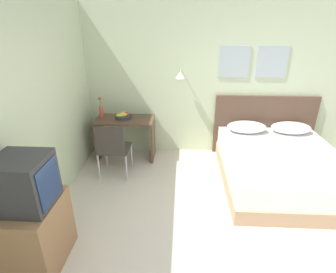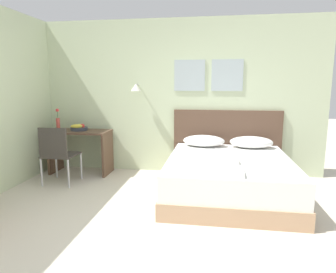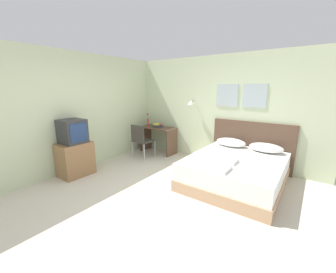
% 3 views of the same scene
% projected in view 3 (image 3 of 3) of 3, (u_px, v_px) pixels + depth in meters
% --- Properties ---
extents(ground_plane, '(24.00, 24.00, 0.00)m').
position_uv_depth(ground_plane, '(147.00, 200.00, 3.53)').
color(ground_plane, beige).
extents(wall_back, '(5.25, 0.31, 2.65)m').
position_uv_depth(wall_back, '(214.00, 109.00, 5.26)').
color(wall_back, beige).
rests_on(wall_back, ground_plane).
extents(wall_left, '(0.06, 5.57, 2.65)m').
position_uv_depth(wall_left, '(58.00, 114.00, 4.34)').
color(wall_left, beige).
rests_on(wall_left, ground_plane).
extents(bed, '(1.70, 2.01, 0.54)m').
position_uv_depth(bed, '(235.00, 171.00, 4.07)').
color(bed, tan).
rests_on(bed, ground_plane).
extents(headboard, '(1.82, 0.06, 1.12)m').
position_uv_depth(headboard, '(251.00, 145.00, 4.82)').
color(headboard, brown).
rests_on(headboard, ground_plane).
extents(pillow_left, '(0.68, 0.40, 0.19)m').
position_uv_depth(pillow_left, '(231.00, 142.00, 4.80)').
color(pillow_left, white).
rests_on(pillow_left, bed).
extents(pillow_right, '(0.68, 0.40, 0.19)m').
position_uv_depth(pillow_right, '(266.00, 148.00, 4.37)').
color(pillow_right, white).
rests_on(pillow_right, bed).
extents(folded_towel_near_foot, '(0.28, 0.31, 0.06)m').
position_uv_depth(folded_towel_near_foot, '(229.00, 161.00, 3.79)').
color(folded_towel_near_foot, white).
rests_on(folded_towel_near_foot, bed).
extents(folded_towel_mid_bed, '(0.27, 0.35, 0.06)m').
position_uv_depth(folded_towel_mid_bed, '(221.00, 168.00, 3.42)').
color(folded_towel_mid_bed, white).
rests_on(folded_towel_mid_bed, bed).
extents(desk, '(1.02, 0.53, 0.76)m').
position_uv_depth(desk, '(158.00, 135.00, 6.03)').
color(desk, brown).
rests_on(desk, ground_plane).
extents(desk_chair, '(0.48, 0.48, 0.92)m').
position_uv_depth(desk_chair, '(141.00, 139.00, 5.52)').
color(desk_chair, '#3D3833').
rests_on(desk_chair, ground_plane).
extents(fruit_bowl, '(0.29, 0.29, 0.12)m').
position_uv_depth(fruit_bowl, '(158.00, 126.00, 5.98)').
color(fruit_bowl, '#333842').
rests_on(fruit_bowl, desk).
extents(flower_vase, '(0.06, 0.06, 0.38)m').
position_uv_depth(flower_vase, '(148.00, 121.00, 6.19)').
color(flower_vase, '#D14C42').
rests_on(flower_vase, desk).
extents(tv_stand, '(0.49, 0.67, 0.73)m').
position_uv_depth(tv_stand, '(75.00, 159.00, 4.47)').
color(tv_stand, '#8E6642').
rests_on(tv_stand, ground_plane).
extents(television, '(0.48, 0.46, 0.50)m').
position_uv_depth(television, '(72.00, 131.00, 4.33)').
color(television, '#2D2D30').
rests_on(television, tv_stand).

